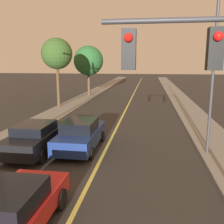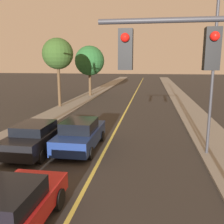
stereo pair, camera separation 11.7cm
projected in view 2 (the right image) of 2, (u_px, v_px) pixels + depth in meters
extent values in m
cube|color=#2D2B28|center=(135.00, 93.00, 38.07)|extent=(9.63, 80.00, 0.01)
cube|color=#D1C14C|center=(135.00, 93.00, 38.07)|extent=(0.16, 76.00, 0.00)
cube|color=gray|center=(97.00, 92.00, 38.98)|extent=(2.50, 80.00, 0.12)
cube|color=gray|center=(176.00, 93.00, 37.15)|extent=(2.50, 80.00, 0.12)
cube|color=red|center=(10.00, 213.00, 6.69)|extent=(1.82, 4.19, 0.55)
cube|color=black|center=(5.00, 198.00, 6.42)|extent=(1.61, 1.88, 0.53)
cylinder|color=black|center=(8.00, 195.00, 8.13)|extent=(0.22, 0.66, 0.66)
cylinder|color=black|center=(59.00, 199.00, 7.87)|extent=(0.22, 0.66, 0.66)
cube|color=navy|center=(81.00, 136.00, 13.37)|extent=(1.83, 4.62, 0.74)
cube|color=black|center=(79.00, 125.00, 13.06)|extent=(1.61, 2.08, 0.56)
cylinder|color=black|center=(73.00, 135.00, 14.96)|extent=(0.22, 0.61, 0.61)
cylinder|color=black|center=(102.00, 136.00, 14.70)|extent=(0.22, 0.61, 0.61)
cylinder|color=black|center=(56.00, 151.00, 12.19)|extent=(0.22, 0.61, 0.61)
cylinder|color=black|center=(90.00, 153.00, 11.92)|extent=(0.22, 0.61, 0.61)
cube|color=black|center=(37.00, 138.00, 12.90)|extent=(1.84, 4.71, 0.80)
cube|color=black|center=(34.00, 128.00, 12.59)|extent=(1.62, 2.12, 0.44)
cylinder|color=black|center=(34.00, 137.00, 14.52)|extent=(0.22, 0.63, 0.63)
cylinder|color=black|center=(63.00, 138.00, 14.26)|extent=(0.22, 0.63, 0.63)
cylinder|color=black|center=(6.00, 155.00, 11.69)|extent=(0.22, 0.63, 0.63)
cylinder|color=black|center=(41.00, 157.00, 11.43)|extent=(0.22, 0.63, 0.63)
cylinder|color=#333338|center=(194.00, 20.00, 5.28)|extent=(4.12, 0.12, 0.12)
cube|color=black|center=(212.00, 49.00, 5.34)|extent=(0.32, 0.28, 0.90)
sphere|color=red|center=(215.00, 36.00, 5.12)|extent=(0.20, 0.20, 0.20)
cube|color=black|center=(126.00, 50.00, 5.62)|extent=(0.32, 0.28, 0.90)
sphere|color=red|center=(125.00, 38.00, 5.40)|extent=(0.20, 0.20, 0.20)
cylinder|color=#333338|center=(213.00, 74.00, 11.75)|extent=(0.14, 0.14, 7.82)
cylinder|color=#4C3823|center=(59.00, 86.00, 25.39)|extent=(0.30, 0.30, 4.23)
sphere|color=#2D4C1E|center=(58.00, 54.00, 24.76)|extent=(3.08, 3.08, 3.08)
cylinder|color=#4C3823|center=(90.00, 83.00, 33.93)|extent=(0.37, 0.37, 3.30)
sphere|color=#235628|center=(90.00, 61.00, 33.34)|extent=(3.94, 3.94, 3.94)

